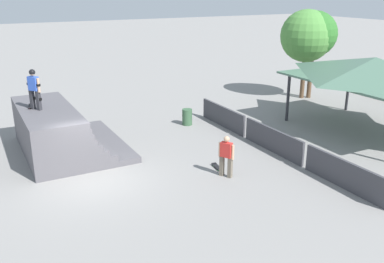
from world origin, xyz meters
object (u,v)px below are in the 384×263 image
(skater_on_deck, at_px, (34,87))
(bystander_walking, at_px, (226,154))
(trash_bin, at_px, (187,117))
(tree_beside_pavilion, at_px, (314,34))
(tree_far_back, at_px, (307,36))
(skateboard_on_ground, at_px, (217,167))
(skateboard_on_deck, at_px, (31,106))

(skater_on_deck, bearing_deg, bystander_walking, 10.94)
(trash_bin, bearing_deg, tree_beside_pavilion, 98.60)
(tree_beside_pavilion, distance_m, tree_far_back, 0.48)
(tree_far_back, bearing_deg, bystander_walking, -53.60)
(tree_far_back, bearing_deg, trash_bin, -79.94)
(skater_on_deck, xyz_separation_m, skateboard_on_ground, (4.87, 5.96, -2.94))
(skater_on_deck, relative_size, skateboard_on_deck, 2.07)
(skateboard_on_deck, height_order, skateboard_on_ground, skateboard_on_deck)
(skater_on_deck, height_order, tree_beside_pavilion, tree_beside_pavilion)
(bystander_walking, xyz_separation_m, skateboard_on_ground, (-0.84, 0.12, -0.85))
(skateboard_on_ground, bearing_deg, tree_beside_pavilion, -50.40)
(bystander_walking, relative_size, trash_bin, 1.93)
(skateboard_on_ground, relative_size, trash_bin, 0.94)
(skateboard_on_ground, height_order, tree_far_back, tree_far_back)
(skater_on_deck, distance_m, skateboard_on_ground, 8.25)
(tree_beside_pavilion, relative_size, trash_bin, 6.55)
(bystander_walking, xyz_separation_m, trash_bin, (-6.48, 1.69, -0.48))
(skater_on_deck, distance_m, tree_beside_pavilion, 17.49)
(tree_far_back, bearing_deg, skater_on_deck, -81.83)
(skateboard_on_ground, xyz_separation_m, tree_beside_pavilion, (-7.12, 11.35, 4.03))
(bystander_walking, bearing_deg, skateboard_on_ground, -37.60)
(tree_far_back, height_order, trash_bin, tree_far_back)
(skateboard_on_deck, xyz_separation_m, trash_bin, (-0.30, 7.68, -1.66))
(skater_on_deck, bearing_deg, tree_beside_pavilion, 62.70)
(skateboard_on_deck, distance_m, tree_far_back, 17.25)
(skater_on_deck, distance_m, skateboard_on_deck, 1.05)
(skateboard_on_deck, bearing_deg, bystander_walking, 53.74)
(tree_far_back, xyz_separation_m, trash_bin, (1.66, -9.35, -3.56))
(skater_on_deck, distance_m, tree_far_back, 17.08)
(skateboard_on_deck, bearing_deg, skateboard_on_ground, 58.51)
(skateboard_on_deck, height_order, tree_far_back, tree_far_back)
(skateboard_on_ground, bearing_deg, trash_bin, -8.04)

